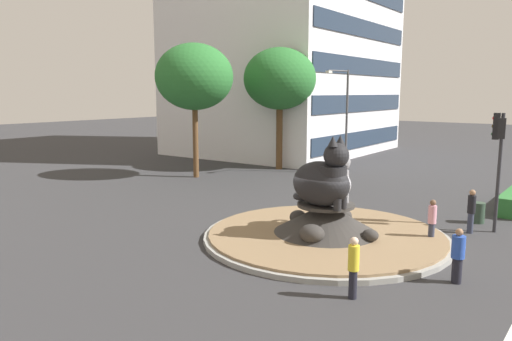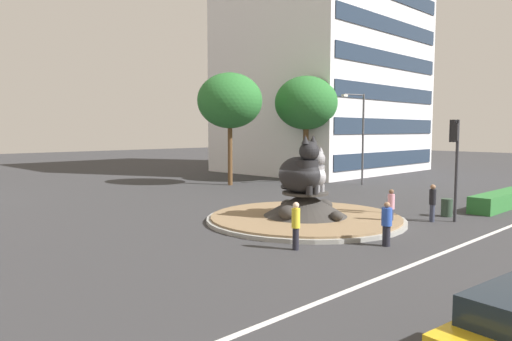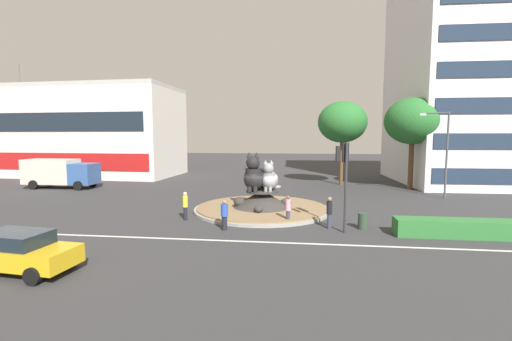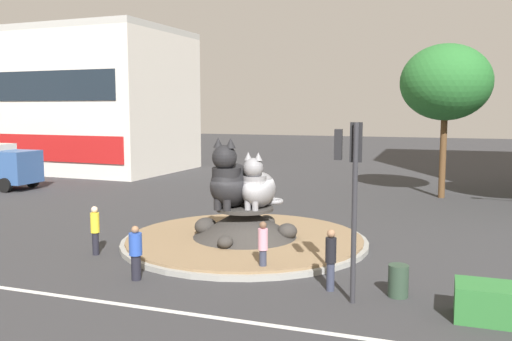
{
  "view_description": "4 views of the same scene",
  "coord_description": "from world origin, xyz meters",
  "px_view_note": "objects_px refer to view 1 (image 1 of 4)",
  "views": [
    {
      "loc": [
        -16.13,
        -8.87,
        5.62
      ],
      "look_at": [
        -0.84,
        2.75,
        2.53
      ],
      "focal_mm": 34.03,
      "sensor_mm": 36.0,
      "label": 1
    },
    {
      "loc": [
        -17.06,
        -14.52,
        4.35
      ],
      "look_at": [
        -1.19,
        2.17,
        2.37
      ],
      "focal_mm": 33.03,
      "sensor_mm": 36.0,
      "label": 2
    },
    {
      "loc": [
        2.46,
        -23.7,
        5.18
      ],
      "look_at": [
        -0.75,
        2.7,
        2.53
      ],
      "focal_mm": 24.32,
      "sensor_mm": 36.0,
      "label": 3
    },
    {
      "loc": [
        7.23,
        -19.13,
        5.22
      ],
      "look_at": [
        -0.32,
        2.19,
        2.58
      ],
      "focal_mm": 37.94,
      "sensor_mm": 36.0,
      "label": 4
    }
  ],
  "objects_px": {
    "broadleaf_tree_behind_island": "(194,77)",
    "pedestrian_yellow_shirt": "(353,266)",
    "pedestrian_blue_shirt": "(458,255)",
    "litter_bin": "(478,213)",
    "pedestrian_pink_shirt": "(432,220)",
    "traffic_light_mast": "(498,146)",
    "cat_statue_grey": "(331,181)",
    "office_tower": "(287,18)",
    "second_tree_near_tower": "(280,79)",
    "cat_statue_black": "(324,180)",
    "streetlight_arm": "(344,114)",
    "pedestrian_black_shirt": "(471,210)"
  },
  "relations": [
    {
      "from": "broadleaf_tree_behind_island",
      "to": "pedestrian_yellow_shirt",
      "type": "xyz_separation_m",
      "value": [
        -11.46,
        -17.12,
        -5.68
      ]
    },
    {
      "from": "pedestrian_blue_shirt",
      "to": "litter_bin",
      "type": "height_order",
      "value": "pedestrian_blue_shirt"
    },
    {
      "from": "pedestrian_pink_shirt",
      "to": "broadleaf_tree_behind_island",
      "type": "bearing_deg",
      "value": -58.97
    },
    {
      "from": "traffic_light_mast",
      "to": "cat_statue_grey",
      "type": "bearing_deg",
      "value": 34.23
    },
    {
      "from": "traffic_light_mast",
      "to": "pedestrian_blue_shirt",
      "type": "relative_size",
      "value": 2.88
    },
    {
      "from": "pedestrian_yellow_shirt",
      "to": "litter_bin",
      "type": "bearing_deg",
      "value": -55.75
    },
    {
      "from": "litter_bin",
      "to": "office_tower",
      "type": "bearing_deg",
      "value": 51.5
    },
    {
      "from": "broadleaf_tree_behind_island",
      "to": "second_tree_near_tower",
      "type": "bearing_deg",
      "value": -20.98
    },
    {
      "from": "pedestrian_yellow_shirt",
      "to": "pedestrian_pink_shirt",
      "type": "xyz_separation_m",
      "value": [
        6.33,
        -0.13,
        -0.04
      ]
    },
    {
      "from": "traffic_light_mast",
      "to": "litter_bin",
      "type": "distance_m",
      "value": 3.42
    },
    {
      "from": "office_tower",
      "to": "pedestrian_blue_shirt",
      "type": "xyz_separation_m",
      "value": [
        -24.83,
        -22.77,
        -11.7
      ]
    },
    {
      "from": "cat_statue_black",
      "to": "traffic_light_mast",
      "type": "distance_m",
      "value": 7.31
    },
    {
      "from": "pedestrian_yellow_shirt",
      "to": "cat_statue_black",
      "type": "bearing_deg",
      "value": -12.42
    },
    {
      "from": "cat_statue_black",
      "to": "broadleaf_tree_behind_island",
      "type": "height_order",
      "value": "broadleaf_tree_behind_island"
    },
    {
      "from": "second_tree_near_tower",
      "to": "litter_bin",
      "type": "height_order",
      "value": "second_tree_near_tower"
    },
    {
      "from": "pedestrian_yellow_shirt",
      "to": "pedestrian_blue_shirt",
      "type": "relative_size",
      "value": 1.05
    },
    {
      "from": "office_tower",
      "to": "litter_bin",
      "type": "relative_size",
      "value": 27.94
    },
    {
      "from": "cat_statue_grey",
      "to": "litter_bin",
      "type": "bearing_deg",
      "value": 57.55
    },
    {
      "from": "cat_statue_black",
      "to": "pedestrian_yellow_shirt",
      "type": "distance_m",
      "value": 5.23
    },
    {
      "from": "office_tower",
      "to": "litter_bin",
      "type": "bearing_deg",
      "value": -129.72
    },
    {
      "from": "cat_statue_black",
      "to": "pedestrian_yellow_shirt",
      "type": "xyz_separation_m",
      "value": [
        -3.91,
        -3.16,
        -1.45
      ]
    },
    {
      "from": "office_tower",
      "to": "streetlight_arm",
      "type": "distance_m",
      "value": 16.31
    },
    {
      "from": "pedestrian_blue_shirt",
      "to": "pedestrian_black_shirt",
      "type": "height_order",
      "value": "pedestrian_black_shirt"
    },
    {
      "from": "cat_statue_grey",
      "to": "office_tower",
      "type": "xyz_separation_m",
      "value": [
        22.79,
        17.4,
        10.37
      ]
    },
    {
      "from": "office_tower",
      "to": "broadleaf_tree_behind_island",
      "type": "bearing_deg",
      "value": -168.49
    },
    {
      "from": "office_tower",
      "to": "pedestrian_blue_shirt",
      "type": "distance_m",
      "value": 35.66
    },
    {
      "from": "pedestrian_pink_shirt",
      "to": "litter_bin",
      "type": "relative_size",
      "value": 1.87
    },
    {
      "from": "cat_statue_black",
      "to": "traffic_light_mast",
      "type": "relative_size",
      "value": 0.57
    },
    {
      "from": "broadleaf_tree_behind_island",
      "to": "streetlight_arm",
      "type": "bearing_deg",
      "value": -44.04
    },
    {
      "from": "pedestrian_pink_shirt",
      "to": "pedestrian_black_shirt",
      "type": "bearing_deg",
      "value": -152.04
    },
    {
      "from": "pedestrian_black_shirt",
      "to": "litter_bin",
      "type": "bearing_deg",
      "value": 45.15
    },
    {
      "from": "office_tower",
      "to": "cat_statue_black",
      "type": "bearing_deg",
      "value": -144.69
    },
    {
      "from": "office_tower",
      "to": "second_tree_near_tower",
      "type": "distance_m",
      "value": 13.11
    },
    {
      "from": "traffic_light_mast",
      "to": "broadleaf_tree_behind_island",
      "type": "bearing_deg",
      "value": -13.44
    },
    {
      "from": "streetlight_arm",
      "to": "second_tree_near_tower",
      "type": "bearing_deg",
      "value": -64.28
    },
    {
      "from": "office_tower",
      "to": "pedestrian_black_shirt",
      "type": "height_order",
      "value": "office_tower"
    },
    {
      "from": "cat_statue_black",
      "to": "pedestrian_blue_shirt",
      "type": "xyz_separation_m",
      "value": [
        -1.03,
        -5.13,
        -1.53
      ]
    },
    {
      "from": "streetlight_arm",
      "to": "pedestrian_black_shirt",
      "type": "bearing_deg",
      "value": 60.0
    },
    {
      "from": "pedestrian_black_shirt",
      "to": "office_tower",
      "type": "bearing_deg",
      "value": 89.6
    },
    {
      "from": "pedestrian_yellow_shirt",
      "to": "pedestrian_pink_shirt",
      "type": "height_order",
      "value": "pedestrian_yellow_shirt"
    },
    {
      "from": "cat_statue_black",
      "to": "office_tower",
      "type": "xyz_separation_m",
      "value": [
        23.81,
        17.64,
        10.17
      ]
    },
    {
      "from": "cat_statue_grey",
      "to": "traffic_light_mast",
      "type": "xyz_separation_m",
      "value": [
        4.39,
        -5.02,
        1.34
      ]
    },
    {
      "from": "pedestrian_pink_shirt",
      "to": "streetlight_arm",
      "type": "bearing_deg",
      "value": -93.48
    },
    {
      "from": "cat_statue_grey",
      "to": "traffic_light_mast",
      "type": "height_order",
      "value": "traffic_light_mast"
    },
    {
      "from": "traffic_light_mast",
      "to": "cat_statue_black",
      "type": "bearing_deg",
      "value": 41.55
    },
    {
      "from": "streetlight_arm",
      "to": "pedestrian_blue_shirt",
      "type": "relative_size",
      "value": 4.28
    },
    {
      "from": "office_tower",
      "to": "pedestrian_blue_shirt",
      "type": "bearing_deg",
      "value": -138.7
    },
    {
      "from": "streetlight_arm",
      "to": "pedestrian_yellow_shirt",
      "type": "distance_m",
      "value": 21.57
    },
    {
      "from": "cat_statue_grey",
      "to": "pedestrian_blue_shirt",
      "type": "relative_size",
      "value": 1.29
    },
    {
      "from": "traffic_light_mast",
      "to": "pedestrian_pink_shirt",
      "type": "relative_size",
      "value": 2.87
    }
  ]
}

